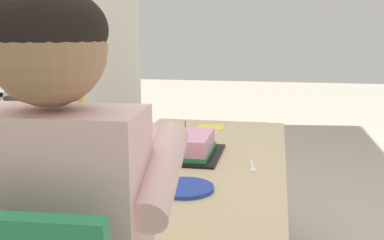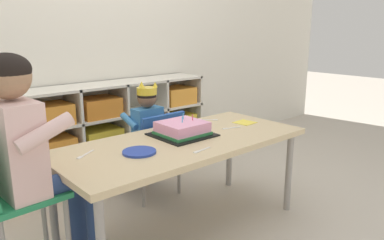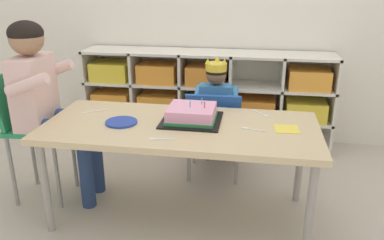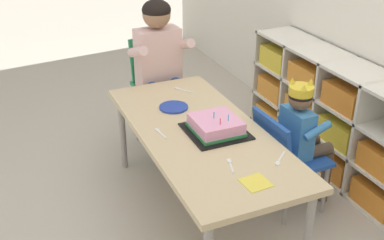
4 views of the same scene
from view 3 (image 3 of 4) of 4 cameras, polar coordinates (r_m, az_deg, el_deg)
name	(u,v)px [view 3 (image 3 of 4)]	position (r m, az deg, el deg)	size (l,w,h in m)	color
ground	(181,214)	(2.39, -1.55, -13.42)	(16.00, 16.00, 0.00)	#BCB2A3
storage_cubby_shelf	(200,101)	(3.19, 1.15, 2.70)	(1.95, 0.32, 0.76)	silver
activity_table	(180,132)	(2.14, -1.68, -1.81)	(1.48, 0.65, 0.57)	#D1B789
classroom_chair_blue	(214,127)	(2.62, 3.22, -0.96)	(0.39, 0.37, 0.63)	#1E4CA8
child_with_crown	(216,102)	(2.68, 3.48, 2.62)	(0.30, 0.31, 0.82)	#3D7FBC
classroom_chair_adult_side	(29,124)	(2.55, -22.46, -0.49)	(0.38, 0.34, 0.79)	#238451
adult_helper_seated	(45,93)	(2.43, -20.52, 3.74)	(0.44, 0.42, 1.09)	beige
birthday_cake_on_tray	(192,115)	(2.17, -0.05, 0.78)	(0.32, 0.32, 0.12)	black
paper_plate_stack	(121,122)	(2.17, -10.19, -0.31)	(0.17, 0.17, 0.01)	#233DA3
paper_napkin_square	(287,129)	(2.12, 13.53, -1.27)	(0.12, 0.12, 0.00)	#F4DB4C
fork_near_cake_tray	(262,114)	(2.31, 10.05, 0.86)	(0.10, 0.12, 0.00)	white
fork_by_napkin	(252,129)	(2.08, 8.64, -1.33)	(0.13, 0.05, 0.00)	white
fork_beside_plate_stack	(93,112)	(2.39, -14.16, 1.19)	(0.13, 0.09, 0.00)	white
fork_scattered_mid_table	(160,139)	(1.94, -4.63, -2.76)	(0.13, 0.03, 0.00)	white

